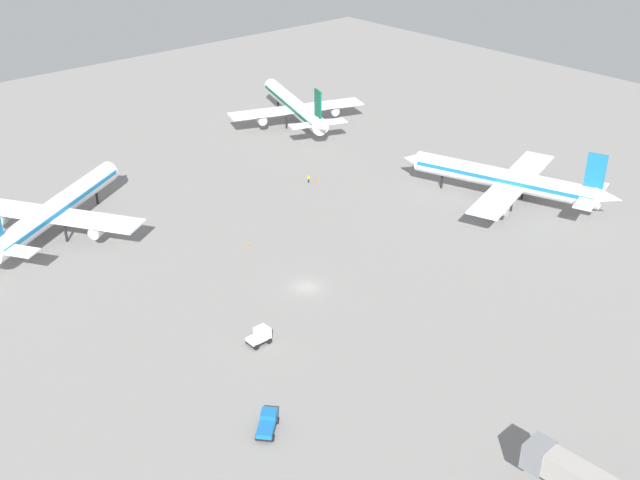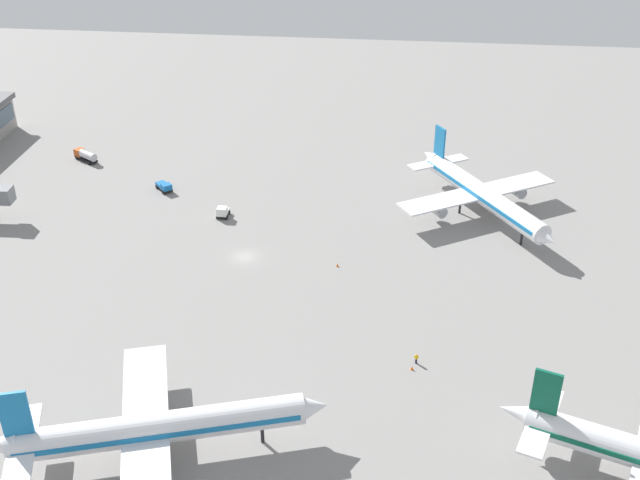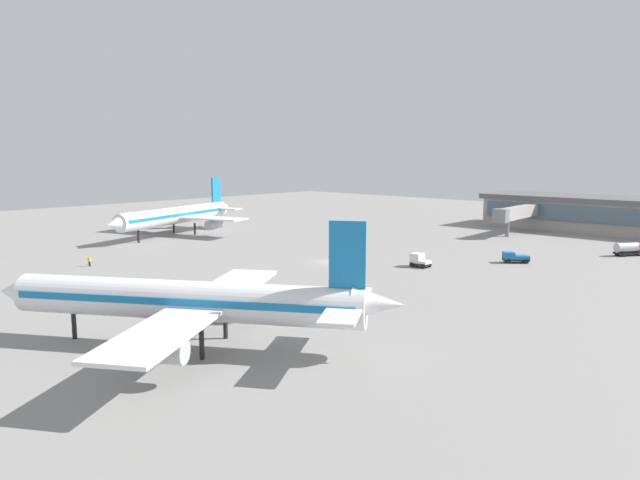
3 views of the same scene
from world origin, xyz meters
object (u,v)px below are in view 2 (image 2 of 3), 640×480
at_px(fuel_truck, 86,155).
at_px(ground_crew_worker, 416,359).
at_px(airplane_distant, 156,428).
at_px(safety_cone_near_gate, 412,368).
at_px(safety_cone_mid_apron, 337,265).
at_px(baggage_tug, 223,212).
at_px(airplane_at_gate, 482,194).
at_px(pushback_tractor, 164,186).

distance_m(fuel_truck, ground_crew_worker, 98.68).
height_order(airplane_distant, ground_crew_worker, airplane_distant).
height_order(safety_cone_near_gate, safety_cone_mid_apron, same).
relative_size(airplane_distant, ground_crew_worker, 25.10).
xyz_separation_m(airplane_distant, fuel_truck, (-86.69, -42.72, -3.37)).
bearing_deg(fuel_truck, baggage_tug, -178.96).
distance_m(airplane_at_gate, ground_crew_worker, 49.63).
distance_m(ground_crew_worker, safety_cone_near_gate, 1.76).
height_order(airplane_at_gate, pushback_tractor, airplane_at_gate).
xyz_separation_m(airplane_at_gate, baggage_tug, (6.55, -50.30, -3.54)).
bearing_deg(safety_cone_mid_apron, fuel_truck, -122.56).
bearing_deg(pushback_tractor, fuel_truck, -161.63).
xyz_separation_m(airplane_distant, safety_cone_near_gate, (-20.74, 31.48, -4.45)).
height_order(baggage_tug, safety_cone_mid_apron, baggage_tug).
bearing_deg(airplane_at_gate, pushback_tractor, -125.22).
bearing_deg(airplane_distant, fuel_truck, 98.63).
bearing_deg(fuel_truck, safety_cone_near_gate, 171.47).
relative_size(baggage_tug, ground_crew_worker, 1.93).
bearing_deg(baggage_tug, pushback_tractor, -124.10).
height_order(airplane_distant, safety_cone_near_gate, airplane_distant).
bearing_deg(pushback_tractor, safety_cone_near_gate, 3.19).
xyz_separation_m(airplane_at_gate, safety_cone_mid_apron, (22.41, -26.18, -4.39)).
xyz_separation_m(ground_crew_worker, safety_cone_mid_apron, (-25.55, -14.00, -0.55)).
relative_size(airplane_at_gate, airplane_distant, 0.90).
relative_size(airplane_at_gate, fuel_truck, 5.97).
relative_size(ground_crew_worker, safety_cone_mid_apron, 2.78).
height_order(airplane_at_gate, safety_cone_mid_apron, airplane_at_gate).
xyz_separation_m(airplane_distant, pushback_tractor, (-73.86, -20.77, -3.78)).
bearing_deg(airplane_at_gate, ground_crew_worker, -46.32).
bearing_deg(airplane_at_gate, fuel_truck, -132.75).
distance_m(ground_crew_worker, safety_cone_mid_apron, 29.14).
bearing_deg(airplane_distant, airplane_at_gate, 40.19).
bearing_deg(ground_crew_worker, baggage_tug, 50.12).
bearing_deg(baggage_tug, ground_crew_worker, 43.10).
xyz_separation_m(airplane_at_gate, fuel_truck, (-16.42, -86.98, -3.31)).
height_order(airplane_at_gate, baggage_tug, airplane_at_gate).
bearing_deg(airplane_at_gate, baggage_tug, -114.64).
height_order(airplane_distant, safety_cone_mid_apron, airplane_distant).
height_order(pushback_tractor, safety_cone_near_gate, pushback_tractor).
height_order(airplane_at_gate, airplane_distant, airplane_distant).
bearing_deg(pushback_tractor, safety_cone_mid_apron, 14.86).
relative_size(airplane_distant, pushback_tractor, 9.19).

